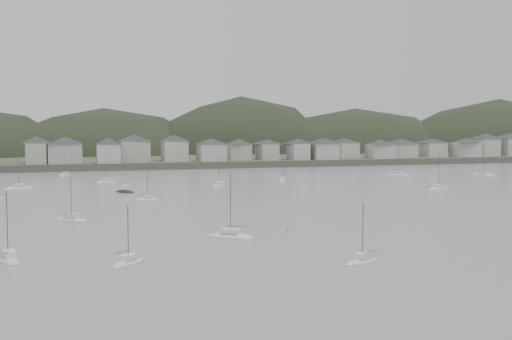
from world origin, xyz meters
name	(u,v)px	position (x,y,z in m)	size (l,w,h in m)	color
ground	(382,233)	(0.00, 0.00, 0.00)	(900.00, 900.00, 0.00)	slate
far_shore_land	(155,154)	(0.00, 295.00, 1.50)	(900.00, 250.00, 3.00)	#383D2D
forested_ridge	(169,177)	(4.83, 269.40, -11.28)	(851.55, 103.94, 102.57)	black
waterfront_town	(291,147)	(50.59, 183.34, 8.66)	(451.48, 28.46, 12.92)	#A5A497
sailboat_lead	(219,185)	(-7.03, 92.04, 0.18)	(6.75, 6.94, 10.05)	beige
moored_fleet	(233,195)	(-9.46, 64.87, 0.17)	(254.67, 175.32, 13.41)	beige
motor_launch_far	(125,191)	(-36.79, 80.77, 0.30)	(6.39, 7.24, 3.72)	black
mooring_buoys	(260,196)	(-3.31, 60.26, 0.15)	(178.19, 150.26, 0.70)	#CD9144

